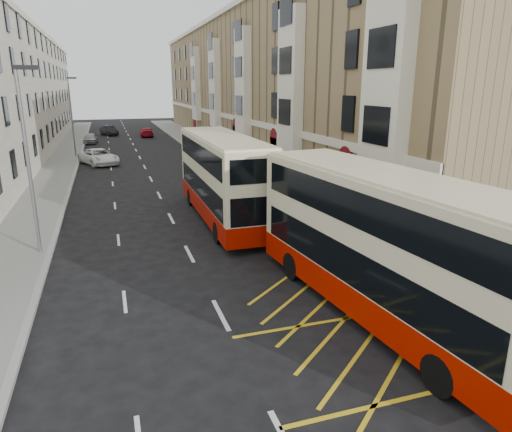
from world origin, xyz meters
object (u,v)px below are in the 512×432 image
object	(u,v)px
pedestrian_far	(388,235)
double_decker_front	(385,247)
car_silver	(90,138)
pedestrian_mid	(437,256)
car_dark	(109,131)
street_lamp_near	(28,152)
street_lamp_far	(72,113)
car_red	(147,132)
pedestrian_near	(504,294)
white_van	(99,157)
double_decker_rear	(223,178)

from	to	relation	value
pedestrian_far	double_decker_front	bearing A→B (deg)	60.15
car_silver	pedestrian_far	bearing A→B (deg)	-70.57
pedestrian_mid	car_dark	xyz separation A→B (m)	(-11.21, 60.16, -0.37)
street_lamp_near	street_lamp_far	size ratio (longest dim) A/B	1.00
street_lamp_near	car_dark	distance (m)	52.39
car_silver	car_red	size ratio (longest dim) A/B	0.87
pedestrian_near	pedestrian_mid	world-z (taller)	pedestrian_mid
street_lamp_far	white_van	distance (m)	6.94
pedestrian_mid	car_dark	world-z (taller)	pedestrian_mid
street_lamp_near	pedestrian_near	bearing A→B (deg)	-37.76
pedestrian_mid	car_silver	distance (m)	52.20
street_lamp_far	pedestrian_far	bearing A→B (deg)	-67.61
pedestrian_mid	pedestrian_near	bearing A→B (deg)	-100.89
double_decker_front	double_decker_rear	xyz separation A→B (m)	(-2.17, 12.48, -0.02)
pedestrian_far	white_van	xyz separation A→B (m)	(-12.20, 29.98, -0.33)
double_decker_front	car_red	bearing A→B (deg)	86.64
double_decker_front	pedestrian_far	xyz separation A→B (m)	(3.17, 4.44, -1.35)
street_lamp_near	double_decker_front	world-z (taller)	street_lamp_near
car_silver	car_dark	bearing A→B (deg)	79.72
pedestrian_mid	white_van	bearing A→B (deg)	102.16
street_lamp_far	double_decker_rear	bearing A→B (deg)	-71.34
street_lamp_near	pedestrian_mid	size ratio (longest dim) A/B	4.23
double_decker_rear	street_lamp_far	bearing A→B (deg)	108.92
double_decker_front	pedestrian_far	bearing A→B (deg)	48.69
double_decker_rear	white_van	bearing A→B (deg)	107.63
street_lamp_near	car_red	xyz separation A→B (m)	(8.86, 48.58, -3.98)
pedestrian_far	car_dark	size ratio (longest dim) A/B	0.42
double_decker_front	car_silver	bearing A→B (deg)	95.29
double_decker_front	double_decker_rear	size ratio (longest dim) A/B	1.02
double_decker_front	white_van	distance (m)	35.62
double_decker_rear	pedestrian_mid	world-z (taller)	double_decker_rear
car_dark	pedestrian_mid	bearing A→B (deg)	-97.23
car_red	pedestrian_far	bearing A→B (deg)	98.18
double_decker_front	pedestrian_far	world-z (taller)	double_decker_front
car_silver	car_red	bearing A→B (deg)	42.70
pedestrian_far	white_van	size ratio (longest dim) A/B	0.35
pedestrian_near	double_decker_rear	bearing A→B (deg)	-75.32
pedestrian_near	pedestrian_far	distance (m)	6.14
car_silver	car_red	xyz separation A→B (m)	(7.71, 6.24, -0.01)
street_lamp_far	double_decker_front	world-z (taller)	street_lamp_far
pedestrian_mid	pedestrian_far	distance (m)	2.82
street_lamp_far	car_silver	world-z (taller)	street_lamp_far
car_silver	street_lamp_near	bearing A→B (deg)	-87.81
double_decker_front	pedestrian_near	xyz separation A→B (m)	(3.32, -1.69, -1.36)
double_decker_front	pedestrian_mid	distance (m)	4.04
pedestrian_mid	double_decker_rear	bearing A→B (deg)	108.71
street_lamp_far	car_red	distance (m)	20.97
double_decker_rear	pedestrian_mid	distance (m)	12.29
pedestrian_near	car_red	size ratio (longest dim) A/B	0.41
pedestrian_mid	car_red	world-z (taller)	pedestrian_mid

